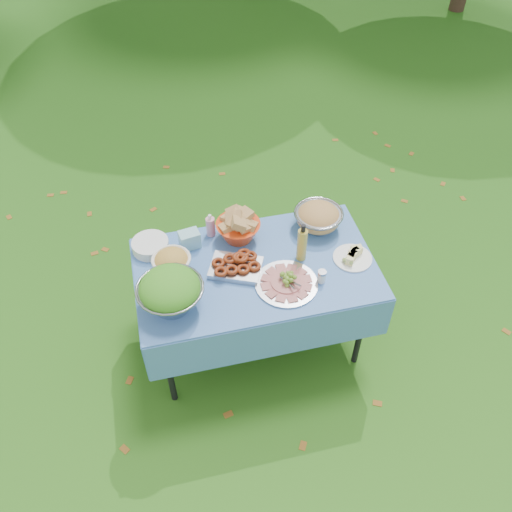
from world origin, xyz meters
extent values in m
plane|color=#103B0A|center=(0.00, 0.00, 0.00)|extent=(80.00, 80.00, 0.00)
cube|color=#84B5FF|center=(0.00, 0.00, 0.38)|extent=(1.46, 0.86, 0.76)
cylinder|color=white|center=(-0.60, 0.30, 0.79)|extent=(0.29, 0.29, 0.07)
cube|color=#92D3DF|center=(-0.36, 0.28, 0.82)|extent=(0.14, 0.11, 0.11)
cylinder|color=pink|center=(-0.21, 0.35, 0.84)|extent=(0.06, 0.06, 0.16)
cube|color=silver|center=(-0.12, 0.01, 0.80)|extent=(0.37, 0.32, 0.07)
cylinder|color=silver|center=(0.14, -0.18, 0.80)|extent=(0.40, 0.40, 0.09)
cylinder|color=gold|center=(0.29, 0.01, 0.90)|extent=(0.07, 0.07, 0.28)
cylinder|color=white|center=(0.60, -0.07, 0.79)|extent=(0.32, 0.32, 0.07)
cylinder|color=white|center=(0.35, -0.20, 0.80)|extent=(0.07, 0.07, 0.08)
camera|label=1|loc=(-0.52, -2.18, 3.18)|focal=38.00mm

